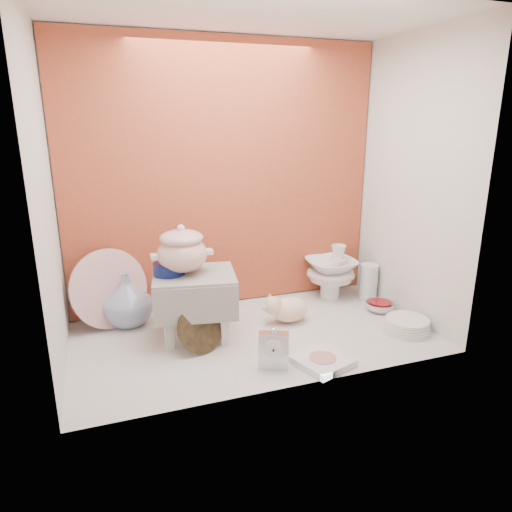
{
  "coord_description": "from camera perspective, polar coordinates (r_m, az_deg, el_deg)",
  "views": [
    {
      "loc": [
        -0.71,
        -2.04,
        1.08
      ],
      "look_at": [
        0.02,
        0.02,
        0.42
      ],
      "focal_mm": 32.44,
      "sensor_mm": 36.0,
      "label": 1
    }
  ],
  "objects": [
    {
      "name": "floral_platter",
      "position": [
        2.57,
        -17.61,
        -3.86
      ],
      "size": [
        0.44,
        0.28,
        0.42
      ],
      "primitive_type": null,
      "rotation": [
        0.0,
        0.0,
        0.4
      ],
      "color": "white",
      "rests_on": "ground"
    },
    {
      "name": "crystal_bowl",
      "position": [
        2.78,
        15.0,
        -6.05
      ],
      "size": [
        0.18,
        0.18,
        0.05
      ],
      "primitive_type": "imported",
      "rotation": [
        0.0,
        0.0,
        0.03
      ],
      "color": "silver",
      "rests_on": "ground"
    },
    {
      "name": "plush_pig",
      "position": [
        2.54,
        4.18,
        -6.54
      ],
      "size": [
        0.31,
        0.26,
        0.15
      ],
      "primitive_type": "ellipsoid",
      "rotation": [
        0.0,
        0.0,
        -0.4
      ],
      "color": "beige",
      "rests_on": "ground"
    },
    {
      "name": "cobalt_bowl",
      "position": [
        2.3,
        -10.7,
        -1.55
      ],
      "size": [
        0.19,
        0.19,
        0.06
      ],
      "primitive_type": "cylinder",
      "rotation": [
        0.0,
        0.0,
        -0.32
      ],
      "color": "#0A164E",
      "rests_on": "step_stool"
    },
    {
      "name": "soup_tureen",
      "position": [
        2.27,
        -9.13,
        0.85
      ],
      "size": [
        0.34,
        0.34,
        0.25
      ],
      "primitive_type": null,
      "rotation": [
        0.0,
        0.0,
        -0.21
      ],
      "color": "white",
      "rests_on": "step_stool"
    },
    {
      "name": "ground",
      "position": [
        2.41,
        -0.29,
        -9.77
      ],
      "size": [
        1.8,
        1.8,
        0.0
      ],
      "primitive_type": "plane",
      "color": "silver",
      "rests_on": "ground"
    },
    {
      "name": "clear_glass_vase",
      "position": [
        2.93,
        13.69,
        -3.07
      ],
      "size": [
        0.13,
        0.13,
        0.22
      ],
      "primitive_type": "cylinder",
      "rotation": [
        0.0,
        0.0,
        0.28
      ],
      "color": "silver",
      "rests_on": "ground"
    },
    {
      "name": "dinner_plate_stack",
      "position": [
        2.56,
        18.11,
        -8.1
      ],
      "size": [
        0.24,
        0.24,
        0.07
      ],
      "primitive_type": "cylinder",
      "rotation": [
        0.0,
        0.0,
        -0.01
      ],
      "color": "white",
      "rests_on": "ground"
    },
    {
      "name": "niche_shell",
      "position": [
        2.34,
        -1.82,
        13.11
      ],
      "size": [
        1.86,
        1.03,
        1.53
      ],
      "color": "#BA422E",
      "rests_on": "ground"
    },
    {
      "name": "mantel_clock",
      "position": [
        2.08,
        2.17,
        -11.34
      ],
      "size": [
        0.14,
        0.09,
        0.19
      ],
      "primitive_type": "cube",
      "rotation": [
        0.0,
        0.0,
        -0.39
      ],
      "color": "silver",
      "rests_on": "ground"
    },
    {
      "name": "gold_rim_teacup",
      "position": [
        2.22,
        2.58,
        -10.64
      ],
      "size": [
        0.12,
        0.12,
        0.09
      ],
      "primitive_type": "imported",
      "rotation": [
        0.0,
        0.0,
        0.09
      ],
      "color": "white",
      "rests_on": "teacup_saucer"
    },
    {
      "name": "teacup_saucer",
      "position": [
        2.25,
        2.57,
        -11.78
      ],
      "size": [
        0.18,
        0.18,
        0.01
      ],
      "primitive_type": "cylinder",
      "rotation": [
        0.0,
        0.0,
        0.08
      ],
      "color": "white",
      "rests_on": "ground"
    },
    {
      "name": "lattice_dish",
      "position": [
        2.17,
        8.2,
        -12.69
      ],
      "size": [
        0.29,
        0.29,
        0.03
      ],
      "primitive_type": "cube",
      "rotation": [
        0.0,
        0.0,
        0.33
      ],
      "color": "white",
      "rests_on": "ground"
    },
    {
      "name": "step_stool",
      "position": [
        2.36,
        -7.49,
        -6.06
      ],
      "size": [
        0.45,
        0.41,
        0.34
      ],
      "primitive_type": null,
      "rotation": [
        0.0,
        0.0,
        -0.17
      ],
      "color": "silver",
      "rests_on": "ground"
    },
    {
      "name": "lacquer_tray",
      "position": [
        2.24,
        -6.83,
        -8.83
      ],
      "size": [
        0.26,
        0.18,
        0.23
      ],
      "primitive_type": null,
      "rotation": [
        0.0,
        0.0,
        0.35
      ],
      "color": "black",
      "rests_on": "ground"
    },
    {
      "name": "porcelain_tower",
      "position": [
        2.87,
        9.21,
        -1.93
      ],
      "size": [
        0.35,
        0.35,
        0.34
      ],
      "primitive_type": null,
      "rotation": [
        0.0,
        0.0,
        -0.2
      ],
      "color": "white",
      "rests_on": "ground"
    },
    {
      "name": "blue_white_vase",
      "position": [
        2.58,
        -15.58,
        -5.25
      ],
      "size": [
        0.34,
        0.34,
        0.28
      ],
      "primitive_type": "imported",
      "rotation": [
        0.0,
        0.0,
        -0.35
      ],
      "color": "white",
      "rests_on": "ground"
    }
  ]
}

